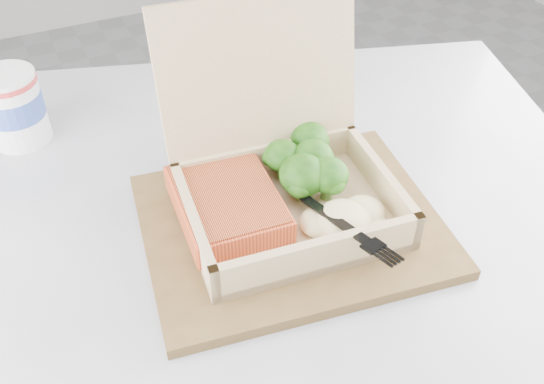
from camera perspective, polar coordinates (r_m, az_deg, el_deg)
name	(u,v)px	position (r m, az deg, el deg)	size (l,w,h in m)	color
floor	(290,360)	(1.49, 1.69, -15.57)	(4.00, 4.00, 0.00)	gray
cafe_table	(253,366)	(0.81, -1.80, -16.07)	(1.12, 1.12, 0.76)	black
serving_tray	(291,224)	(0.68, 1.75, -3.06)	(0.32, 0.26, 0.01)	brown
takeout_container	(280,164)	(0.67, 0.72, 2.70)	(0.25, 0.24, 0.21)	tan
salmon_fillet	(227,204)	(0.66, -4.26, -1.11)	(0.11, 0.14, 0.03)	#DD592B
broccoli_pile	(313,164)	(0.70, 3.86, 2.62)	(0.12, 0.12, 0.04)	#357D1B
mashed_potatoes	(343,220)	(0.64, 6.74, -2.68)	(0.10, 0.08, 0.03)	beige
plastic_fork	(322,208)	(0.63, 4.73, -1.53)	(0.04, 0.15, 0.02)	black
paper_cup	(13,105)	(0.86, -23.20, 7.50)	(0.08, 0.08, 0.10)	white
receipt	(247,130)	(0.83, -2.34, 5.85)	(0.08, 0.15, 0.00)	silver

